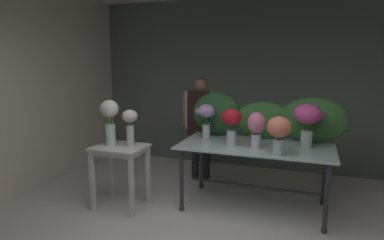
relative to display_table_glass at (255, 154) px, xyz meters
The scene contains 14 objects.
ground_plane 0.80m from the display_table_glass, behind, with size 7.48×7.48×0.00m, color silver.
wall_back 1.90m from the display_table_glass, 102.74° to the left, with size 5.55×0.12×2.88m, color slate.
wall_left 3.25m from the display_table_glass, behind, with size 0.12×3.52×2.88m, color beige.
display_table_glass is the anchor object (origin of this frame).
side_table_white 1.69m from the display_table_glass, 161.46° to the right, with size 0.63×0.51×0.79m.
florist 1.30m from the display_table_glass, 140.55° to the left, with size 0.60×0.24×1.58m.
foliage_backdrop 0.55m from the display_table_glass, 82.96° to the left, with size 2.02×0.29×0.59m.
vase_crimson_dahlias 0.51m from the display_table_glass, 156.87° to the right, with size 0.26×0.24×0.45m.
vase_coral_lilies 0.63m from the display_table_glass, 51.53° to the right, with size 0.26×0.26×0.43m.
vase_fuchsia_roses 0.76m from the display_table_glass, ahead, with size 0.34×0.32×0.52m.
vase_lilac_hydrangea 0.80m from the display_table_glass, behind, with size 0.26×0.23×0.46m.
vase_rosy_peonies 0.40m from the display_table_glass, 80.99° to the right, with size 0.21×0.21×0.43m.
vase_white_roses_tall 1.86m from the display_table_glass, 162.85° to the right, with size 0.26×0.22×0.57m.
vase_cream_lisianthus_tall 1.59m from the display_table_glass, 161.78° to the right, with size 0.19×0.19×0.46m.
Camera 1 is at (1.00, -2.36, 1.85)m, focal length 31.45 mm.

